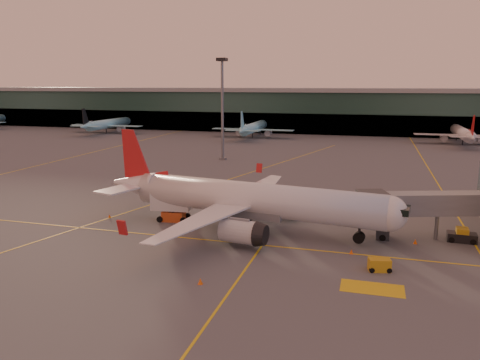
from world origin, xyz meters
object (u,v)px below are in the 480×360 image
(catering_truck, at_px, (172,204))
(pushback_tug, at_px, (462,236))
(main_airplane, at_px, (245,200))
(gpu_cart, at_px, (379,265))

(catering_truck, height_order, pushback_tug, catering_truck)
(main_airplane, height_order, gpu_cart, main_airplane)
(catering_truck, xyz_separation_m, gpu_cart, (28.58, -11.07, -1.79))
(main_airplane, relative_size, pushback_tug, 11.96)
(main_airplane, bearing_deg, catering_truck, -178.35)
(main_airplane, height_order, pushback_tug, main_airplane)
(pushback_tug, bearing_deg, main_airplane, -170.83)
(main_airplane, distance_m, pushback_tug, 27.69)
(catering_truck, bearing_deg, pushback_tug, -4.56)
(catering_truck, height_order, gpu_cart, catering_truck)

